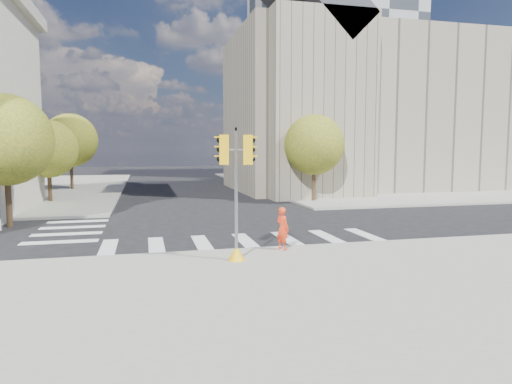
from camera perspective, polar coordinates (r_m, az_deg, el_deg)
ground at (r=20.89m, az=-2.27°, el=-5.02°), size 160.00×160.00×0.00m
sidewalk_near at (r=10.67m, az=10.07°, el=-15.02°), size 30.00×14.00×0.15m
sidewalk_far_right at (r=52.18m, az=13.74°, el=1.21°), size 28.00×40.00×0.15m
civic_building at (r=44.05m, az=12.98°, el=9.83°), size 26.00×16.00×19.39m
office_tower at (r=68.31m, az=9.15°, el=14.82°), size 20.00×18.00×30.00m
tree_lw_near at (r=24.96m, az=-28.83°, el=5.72°), size 4.40×4.40×6.41m
tree_lw_mid at (r=34.72m, az=-24.53°, el=4.91°), size 4.00×4.00×5.77m
tree_lw_far at (r=44.59m, az=-22.19°, el=6.01°), size 4.80×4.80×6.95m
tree_re_near at (r=32.28m, az=7.28°, el=5.87°), size 4.20×4.20×6.16m
tree_re_mid at (r=43.70m, az=1.59°, el=6.18°), size 4.60×4.60×6.66m
tree_re_far at (r=55.36m, az=-1.73°, el=5.52°), size 4.00×4.00×5.88m
lamp_near at (r=36.22m, az=5.74°, el=6.67°), size 0.35×0.18×8.11m
lamp_far at (r=49.63m, az=0.30°, el=6.36°), size 0.35×0.18×8.11m
traffic_signal at (r=14.75m, az=-2.48°, el=-1.66°), size 1.08×0.56×4.32m
photographer at (r=16.50m, az=3.33°, el=-4.56°), size 0.58×0.67×1.55m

